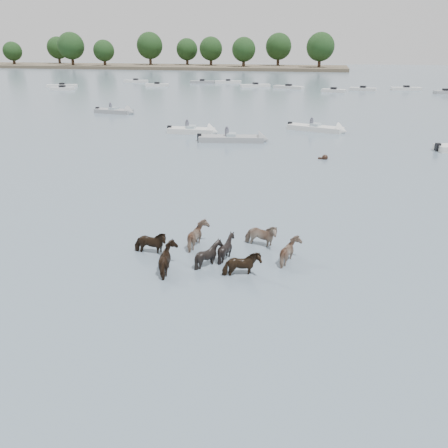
# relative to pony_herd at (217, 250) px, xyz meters

# --- Properties ---
(ground) EXTENTS (400.00, 400.00, 0.00)m
(ground) POSITION_rel_pony_herd_xyz_m (-0.13, 0.34, -0.36)
(ground) COLOR slate
(ground) RESTS_ON ground
(shoreline) EXTENTS (160.00, 30.00, 1.00)m
(shoreline) POSITION_rel_pony_herd_xyz_m (-70.13, 150.34, 0.14)
(shoreline) COLOR #4C4233
(shoreline) RESTS_ON ground
(pony_herd) EXTENTS (6.98, 4.25, 1.27)m
(pony_herd) POSITION_rel_pony_herd_xyz_m (0.00, 0.00, 0.00)
(pony_herd) COLOR black
(pony_herd) RESTS_ON ground
(swimming_pony) EXTENTS (0.72, 0.44, 0.44)m
(swimming_pony) POSITION_rel_pony_herd_xyz_m (3.92, 17.95, -0.26)
(swimming_pony) COLOR black
(swimming_pony) RESTS_ON ground
(motorboat_a) EXTENTS (5.01, 1.65, 1.92)m
(motorboat_a) POSITION_rel_pony_herd_xyz_m (-7.98, 25.93, -0.14)
(motorboat_a) COLOR silver
(motorboat_a) RESTS_ON ground
(motorboat_b) EXTENTS (6.33, 2.55, 1.92)m
(motorboat_b) POSITION_rel_pony_herd_xyz_m (-3.35, 22.98, -0.14)
(motorboat_b) COLOR gray
(motorboat_b) RESTS_ON ground
(motorboat_c) EXTENTS (6.05, 3.38, 1.92)m
(motorboat_c) POSITION_rel_pony_herd_xyz_m (3.62, 29.59, -0.14)
(motorboat_c) COLOR silver
(motorboat_c) RESTS_ON ground
(motorboat_f) EXTENTS (5.52, 2.32, 1.92)m
(motorboat_f) POSITION_rel_pony_herd_xyz_m (-21.21, 36.75, -0.14)
(motorboat_f) COLOR gray
(motorboat_f) RESTS_ON ground
(distant_flotilla) EXTENTS (103.96, 27.78, 0.93)m
(distant_flotilla) POSITION_rel_pony_herd_xyz_m (-1.53, 76.53, -0.11)
(distant_flotilla) COLOR silver
(distant_flotilla) RESTS_ON ground
(treeline) EXTENTS (147.48, 24.28, 12.49)m
(treeline) POSITION_rel_pony_herd_xyz_m (-65.78, 150.11, 6.56)
(treeline) COLOR #382619
(treeline) RESTS_ON ground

